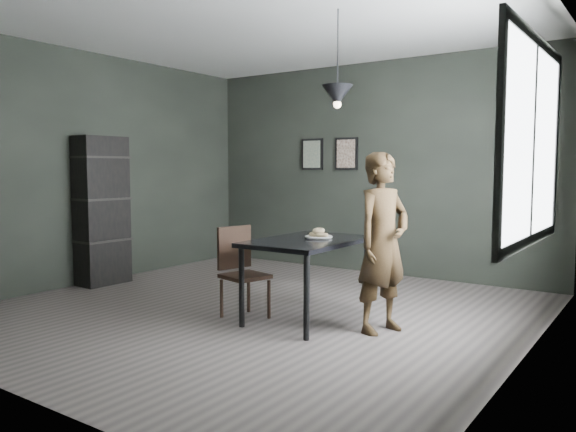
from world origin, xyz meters
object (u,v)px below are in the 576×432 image
Objects in this scene: white_plate at (319,238)px; wood_chair at (240,266)px; woman at (383,243)px; cafe_table at (307,248)px; shelf_unit at (102,211)px; pendant_lamp at (337,95)px.

white_plate is 0.27× the size of wood_chair.
cafe_table is at bearing 111.75° from woman.
shelf_unit is (-2.92, -0.04, 0.22)m from cafe_table.
woman is at bearing 28.08° from wood_chair.
cafe_table is at bearing -158.20° from pendant_lamp.
woman is 3.66m from shelf_unit.
shelf_unit is 3.38m from pendant_lamp.
pendant_lamp reaches higher than wood_chair.
shelf_unit reaches higher than white_plate.
cafe_table is 1.39× the size of pendant_lamp.
pendant_lamp reaches higher than woman.
woman is at bearing 3.65° from cafe_table.
woman reaches higher than wood_chair.
shelf_unit is at bearing -177.40° from pendant_lamp.
wood_chair is 0.48× the size of shelf_unit.
shelf_unit reaches higher than cafe_table.
cafe_table is at bearing 2.59° from shelf_unit.
woman is 1.78× the size of pendant_lamp.
white_plate is at bearing 101.62° from woman.
white_plate is 0.13× the size of shelf_unit.
woman is at bearing -6.49° from white_plate.
pendant_lamp is at bearing 21.80° from cafe_table.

